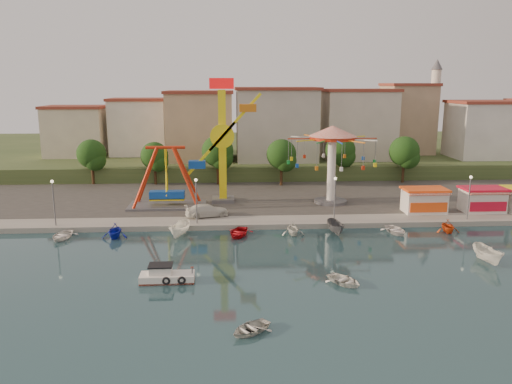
{
  "coord_description": "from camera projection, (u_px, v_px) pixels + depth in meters",
  "views": [
    {
      "loc": [
        -4.22,
        -42.78,
        16.41
      ],
      "look_at": [
        -1.11,
        14.0,
        4.0
      ],
      "focal_mm": 35.0,
      "sensor_mm": 36.0,
      "label": 1
    }
  ],
  "objects": [
    {
      "name": "rowboat_a",
      "position": [
        344.0,
        280.0,
        41.6
      ],
      "size": [
        3.79,
        4.0,
        0.67
      ],
      "primitive_type": "imported",
      "rotation": [
        0.0,
        0.0,
        0.63
      ],
      "color": "white",
      "rests_on": "ground"
    },
    {
      "name": "tree_5",
      "position": [
        404.0,
        151.0,
        80.19
      ],
      "size": [
        4.83,
        4.83,
        7.54
      ],
      "color": "#382314",
      "rests_on": "quay_deck"
    },
    {
      "name": "moored_boat_3",
      "position": [
        238.0,
        232.0,
        54.76
      ],
      "size": [
        3.7,
        4.45,
        0.8
      ],
      "primitive_type": "imported",
      "rotation": [
        0.0,
        0.0,
        -0.28
      ],
      "color": "red",
      "rests_on": "ground"
    },
    {
      "name": "moored_boat_2",
      "position": [
        180.0,
        230.0,
        54.33
      ],
      "size": [
        2.75,
        4.5,
        1.63
      ],
      "primitive_type": "imported",
      "rotation": [
        0.0,
        0.0,
        -0.3
      ],
      "color": "white",
      "rests_on": "ground"
    },
    {
      "name": "moored_boat_0",
      "position": [
        62.0,
        235.0,
        53.75
      ],
      "size": [
        3.06,
        3.94,
        0.75
      ],
      "primitive_type": "imported",
      "rotation": [
        0.0,
        0.0,
        -0.13
      ],
      "color": "white",
      "rests_on": "ground"
    },
    {
      "name": "ground",
      "position": [
        277.0,
        267.0,
        45.46
      ],
      "size": [
        200.0,
        200.0,
        0.0
      ],
      "primitive_type": "plane",
      "color": "#142F39",
      "rests_on": "ground"
    },
    {
      "name": "moored_boat_6",
      "position": [
        396.0,
        230.0,
        55.71
      ],
      "size": [
        3.09,
        3.92,
        0.73
      ],
      "primitive_type": "imported",
      "rotation": [
        0.0,
        0.0,
        0.17
      ],
      "color": "white",
      "rests_on": "ground"
    },
    {
      "name": "rowboat_b",
      "position": [
        250.0,
        328.0,
        33.49
      ],
      "size": [
        3.75,
        3.64,
        0.63
      ],
      "primitive_type": "imported",
      "rotation": [
        0.0,
        0.0,
        -0.88
      ],
      "color": "silver",
      "rests_on": "ground"
    },
    {
      "name": "kamikaze_tower",
      "position": [
        225.0,
        144.0,
        66.4
      ],
      "size": [
        7.0,
        3.1,
        16.5
      ],
      "color": "#59595E",
      "rests_on": "quay_deck"
    },
    {
      "name": "lamp_post_0",
      "position": [
        54.0,
        204.0,
        56.2
      ],
      "size": [
        0.14,
        0.14,
        5.0
      ],
      "primitive_type": "cylinder",
      "color": "#59595E",
      "rests_on": "quay_deck"
    },
    {
      "name": "lamp_post_2",
      "position": [
        335.0,
        200.0,
        57.91
      ],
      "size": [
        0.14,
        0.14,
        5.0
      ],
      "primitive_type": "cylinder",
      "color": "#59595E",
      "rests_on": "quay_deck"
    },
    {
      "name": "building_0",
      "position": [
        61.0,
        127.0,
        86.71
      ],
      "size": [
        9.26,
        9.53,
        11.87
      ],
      "primitive_type": "cube",
      "color": "beige",
      "rests_on": "hill_terrace"
    },
    {
      "name": "asphalt_pad",
      "position": [
        258.0,
        191.0,
        74.6
      ],
      "size": [
        90.0,
        28.0,
        0.01
      ],
      "primitive_type": "cube",
      "color": "#4C4944",
      "rests_on": "quay_deck"
    },
    {
      "name": "moored_boat_5",
      "position": [
        336.0,
        228.0,
        55.26
      ],
      "size": [
        1.79,
        4.09,
        1.54
      ],
      "primitive_type": "imported",
      "rotation": [
        0.0,
        0.0,
        0.07
      ],
      "color": "#55565A",
      "rests_on": "ground"
    },
    {
      "name": "hill_terrace",
      "position": [
        248.0,
        152.0,
        110.5
      ],
      "size": [
        200.0,
        60.0,
        3.0
      ],
      "primitive_type": "cube",
      "color": "#384C26",
      "rests_on": "ground"
    },
    {
      "name": "tree_0",
      "position": [
        91.0,
        154.0,
        78.98
      ],
      "size": [
        4.6,
        4.6,
        7.19
      ],
      "color": "#382314",
      "rests_on": "quay_deck"
    },
    {
      "name": "building_1",
      "position": [
        137.0,
        133.0,
        92.89
      ],
      "size": [
        12.33,
        9.01,
        8.63
      ],
      "primitive_type": "cube",
      "color": "silver",
      "rests_on": "hill_terrace"
    },
    {
      "name": "building_6",
      "position": [
        487.0,
        123.0,
        93.45
      ],
      "size": [
        8.23,
        8.98,
        12.36
      ],
      "primitive_type": "cube",
      "color": "silver",
      "rests_on": "hill_terrace"
    },
    {
      "name": "van",
      "position": [
        207.0,
        210.0,
        60.37
      ],
      "size": [
        5.59,
        3.46,
        1.51
      ],
      "primitive_type": "imported",
      "rotation": [
        0.0,
        0.0,
        1.85
      ],
      "color": "silver",
      "rests_on": "quay_deck"
    },
    {
      "name": "tree_4",
      "position": [
        340.0,
        150.0,
        81.42
      ],
      "size": [
        4.86,
        4.86,
        7.6
      ],
      "color": "#382314",
      "rests_on": "quay_deck"
    },
    {
      "name": "skiff",
      "position": [
        488.0,
        255.0,
        46.42
      ],
      "size": [
        1.89,
        4.24,
        1.59
      ],
      "primitive_type": "imported",
      "rotation": [
        0.0,
        0.0,
        0.08
      ],
      "color": "silver",
      "rests_on": "ground"
    },
    {
      "name": "cabin_motorboat",
      "position": [
        166.0,
        277.0,
        42.15
      ],
      "size": [
        4.61,
        1.93,
        1.61
      ],
      "rotation": [
        0.0,
        0.0,
        0.02
      ],
      "color": "white",
      "rests_on": "ground"
    },
    {
      "name": "quay_deck",
      "position": [
        249.0,
        161.0,
        105.88
      ],
      "size": [
        200.0,
        100.0,
        0.6
      ],
      "primitive_type": "cube",
      "color": "#9E998E",
      "rests_on": "ground"
    },
    {
      "name": "moored_boat_4",
      "position": [
        293.0,
        228.0,
        55.01
      ],
      "size": [
        2.81,
        3.15,
        1.51
      ],
      "primitive_type": "imported",
      "rotation": [
        0.0,
        0.0,
        0.13
      ],
      "color": "silver",
      "rests_on": "ground"
    },
    {
      "name": "building_4",
      "position": [
        350.0,
        130.0,
        95.78
      ],
      "size": [
        10.75,
        9.23,
        9.24
      ],
      "primitive_type": "cube",
      "color": "beige",
      "rests_on": "hill_terrace"
    },
    {
      "name": "pirate_ship_ride",
      "position": [
        167.0,
        178.0,
        64.56
      ],
      "size": [
        10.0,
        5.0,
        8.0
      ],
      "color": "#59595E",
      "rests_on": "quay_deck"
    },
    {
      "name": "wave_swinger",
      "position": [
        332.0,
        147.0,
        65.9
      ],
      "size": [
        11.6,
        11.6,
        10.4
      ],
      "color": "#59595E",
      "rests_on": "quay_deck"
    },
    {
      "name": "tree_3",
      "position": [
        281.0,
        154.0,
        78.01
      ],
      "size": [
        4.68,
        4.68,
        7.32
      ],
      "color": "#382314",
      "rests_on": "quay_deck"
    },
    {
      "name": "moored_boat_7",
      "position": [
        448.0,
        226.0,
        55.94
      ],
      "size": [
        2.51,
        2.9,
        1.51
      ],
      "primitive_type": "imported",
      "rotation": [
        0.0,
        0.0,
        -0.02
      ],
      "color": "#CC4112",
      "rests_on": "ground"
    },
    {
      "name": "minaret",
      "position": [
        434.0,
        104.0,
        97.39
      ],
      "size": [
        2.8,
        2.8,
        18.0
      ],
      "color": "silver",
      "rests_on": "hill_terrace"
    },
    {
      "name": "booth_left",
      "position": [
        424.0,
        200.0,
        62.16
      ],
      "size": [
        5.4,
        3.78,
        3.08
      ],
      "color": "white",
      "rests_on": "quay_deck"
    },
    {
      "name": "lamp_post_3",
      "position": [
        469.0,
        199.0,
        58.77
      ],
      "size": [
        0.14,
        0.14,
        5.0
      ],
      "primitive_type": "cylinder",
      "color": "#59595E",
      "rests_on": "quay_deck"
    },
    {
      "name": "lamp_post_1",
      "position": [
        196.0,
        202.0,
        57.05
      ],
      "size": [
        0.14,
        0.14,
        5.0
      ],
      "primitive_type": "cylinder",
      "color": "#59595E",
      "rests_on": "quay_deck"
    },
    {
      "name": "booth_mid",
      "position": [
        482.0,
        199.0,
        62.55
      ],
      "size": [
        5.4,
        3.78,
        3.08
      ],
      "color": "white",
      "rests_on": "quay_deck"
    },
    {
      "name": "building_3",
      "position": [
        282.0,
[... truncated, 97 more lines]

